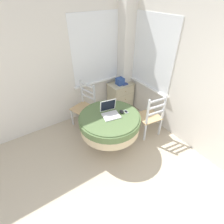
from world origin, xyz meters
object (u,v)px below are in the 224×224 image
Objects in this scene: storage_box at (120,81)px; cell_phone at (126,112)px; laptop at (110,112)px; book_on_cabinet at (123,83)px; dining_chair_near_back_window at (85,106)px; corner_cabinet at (121,95)px; dining_chair_near_right_window at (150,116)px; round_dining_table at (110,122)px; computer_mouse at (122,112)px.

cell_phone is at bearing -120.74° from storage_box.
book_on_cabinet is at bearing 43.09° from laptop.
corner_cabinet is (1.05, 0.11, -0.12)m from dining_chair_near_back_window.
book_on_cabinet is at bearing 4.23° from dining_chair_near_back_window.
dining_chair_near_right_window is 4.62× the size of book_on_cabinet.
round_dining_table is at bearing -84.75° from dining_chair_near_back_window.
round_dining_table is at bearing -136.71° from book_on_cabinet.
dining_chair_near_back_window reaches higher than storage_box.
computer_mouse is 0.10× the size of dining_chair_near_back_window.
round_dining_table is 0.88m from dining_chair_near_right_window.
corner_cabinet is at bearing 26.47° from storage_box.
cell_phone is 0.52× the size of book_on_cabinet.
dining_chair_near_right_window is (0.62, -0.13, -0.29)m from computer_mouse.
laptop is 0.91m from dining_chair_near_back_window.
storage_box is at bearing 46.16° from laptop.
round_dining_table is 0.89m from dining_chair_near_back_window.
dining_chair_near_right_window reaches higher than computer_mouse.
laptop is 0.91m from dining_chair_near_right_window.
laptop is at bearing -136.91° from book_on_cabinet.
computer_mouse is (0.23, -0.04, 0.17)m from round_dining_table.
round_dining_table is 1.13× the size of dining_chair_near_back_window.
round_dining_table is 5.22× the size of book_on_cabinet.
cell_phone is 0.17× the size of corner_cabinet.
dining_chair_near_back_window is 1.12m from book_on_cabinet.
dining_chair_near_back_window is 1.00× the size of dining_chair_near_right_window.
round_dining_table is 1.67× the size of corner_cabinet.
dining_chair_near_back_window reaches higher than corner_cabinet.
dining_chair_near_back_window reaches higher than book_on_cabinet.
book_on_cabinet is at bearing -32.84° from corner_cabinet.
dining_chair_near_back_window is 1.06m from corner_cabinet.
cell_phone is 1.20m from storage_box.
laptop is 0.52× the size of corner_cabinet.
cell_phone is at bearing 168.31° from dining_chair_near_right_window.
book_on_cabinet is (1.02, 0.96, 0.09)m from round_dining_table.
storage_box is at bearing 86.47° from dining_chair_near_right_window.
computer_mouse is 1.33m from corner_cabinet.
dining_chair_near_back_window reaches higher than computer_mouse.
cell_phone is at bearing -18.87° from laptop.
laptop is 1.62× the size of book_on_cabinet.
corner_cabinet is at bearing 84.40° from dining_chair_near_right_window.
laptop is at bearing -133.84° from storage_box.
cell_phone reaches higher than round_dining_table.
laptop is (0.03, 0.03, 0.20)m from round_dining_table.
computer_mouse is at bearing -71.23° from dining_chair_near_back_window.
book_on_cabinet is at bearing 51.83° from computer_mouse.
corner_cabinet is at bearing 45.46° from laptop.
cell_phone is 0.11× the size of dining_chair_near_right_window.
dining_chair_near_back_window is at bearing 95.25° from round_dining_table.
dining_chair_near_back_window is at bearing -175.77° from book_on_cabinet.
corner_cabinet is at bearing 6.10° from dining_chair_near_back_window.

